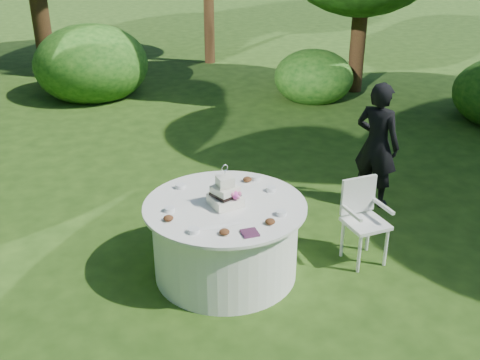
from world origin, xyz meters
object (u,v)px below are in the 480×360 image
Objects in this scene: napkins at (250,233)px; table at (225,239)px; chair at (363,214)px; cake at (225,194)px; guest at (377,145)px.

table is at bearing 94.18° from napkins.
napkins is at bearing -162.37° from chair.
table is 0.50m from cake.
cake is at bearing 174.22° from chair.
table is (-2.18, -0.92, -0.38)m from guest.
chair is at bearing -6.72° from table.
chair is (-0.77, -1.08, -0.25)m from guest.
chair is (1.36, 0.43, -0.26)m from napkins.
cake is 1.46m from chair.
table is at bearing 173.28° from chair.
guest is 0.98× the size of table.
chair reaches higher than napkins.
chair is at bearing 17.63° from napkins.
cake is at bearing -92.07° from table.
napkins is 0.09× the size of table.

